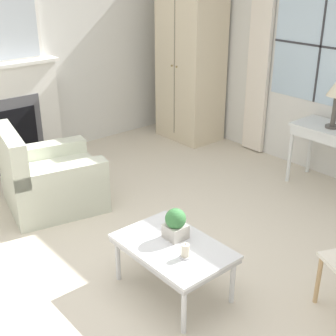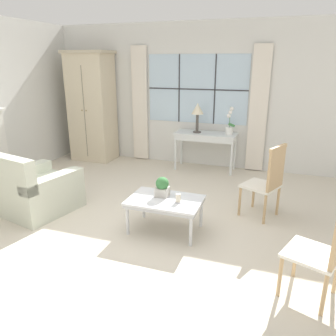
{
  "view_description": "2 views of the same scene",
  "coord_description": "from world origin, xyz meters",
  "px_view_note": "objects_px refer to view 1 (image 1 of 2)",
  "views": [
    {
      "loc": [
        2.69,
        -1.94,
        2.45
      ],
      "look_at": [
        0.04,
        0.32,
        0.9
      ],
      "focal_mm": 50.0,
      "sensor_mm": 36.0,
      "label": 1
    },
    {
      "loc": [
        1.65,
        -3.44,
        2.07
      ],
      "look_at": [
        0.27,
        0.49,
        0.7
      ],
      "focal_mm": 35.0,
      "sensor_mm": 36.0,
      "label": 2
    }
  ],
  "objects_px": {
    "coffee_table": "(173,250)",
    "potted_plant_small": "(176,224)",
    "pillar_candle": "(185,251)",
    "fireplace": "(6,109)",
    "armchair_upholstered": "(50,181)",
    "armoire": "(191,61)"
  },
  "relations": [
    {
      "from": "coffee_table",
      "to": "potted_plant_small",
      "type": "bearing_deg",
      "value": 129.78
    },
    {
      "from": "coffee_table",
      "to": "pillar_candle",
      "type": "bearing_deg",
      "value": -12.84
    },
    {
      "from": "fireplace",
      "to": "coffee_table",
      "type": "bearing_deg",
      "value": -1.4
    },
    {
      "from": "fireplace",
      "to": "armchair_upholstered",
      "type": "relative_size",
      "value": 1.99
    },
    {
      "from": "armchair_upholstered",
      "to": "coffee_table",
      "type": "distance_m",
      "value": 1.94
    },
    {
      "from": "armoire",
      "to": "potted_plant_small",
      "type": "height_order",
      "value": "armoire"
    },
    {
      "from": "fireplace",
      "to": "armoire",
      "type": "distance_m",
      "value": 2.61
    },
    {
      "from": "armchair_upholstered",
      "to": "pillar_candle",
      "type": "xyz_separation_m",
      "value": [
        2.12,
        0.02,
        0.19
      ]
    },
    {
      "from": "pillar_candle",
      "to": "potted_plant_small",
      "type": "bearing_deg",
      "value": 153.91
    },
    {
      "from": "armoire",
      "to": "armchair_upholstered",
      "type": "bearing_deg",
      "value": -76.38
    },
    {
      "from": "fireplace",
      "to": "armchair_upholstered",
      "type": "xyz_separation_m",
      "value": [
        1.35,
        -0.14,
        -0.46
      ]
    },
    {
      "from": "potted_plant_small",
      "to": "pillar_candle",
      "type": "distance_m",
      "value": 0.29
    },
    {
      "from": "potted_plant_small",
      "to": "pillar_candle",
      "type": "relative_size",
      "value": 2.08
    },
    {
      "from": "armchair_upholstered",
      "to": "pillar_candle",
      "type": "bearing_deg",
      "value": 0.55
    },
    {
      "from": "fireplace",
      "to": "pillar_candle",
      "type": "relative_size",
      "value": 18.14
    },
    {
      "from": "armoire",
      "to": "pillar_candle",
      "type": "xyz_separation_m",
      "value": [
        2.76,
        -2.6,
        -0.66
      ]
    },
    {
      "from": "armchair_upholstered",
      "to": "potted_plant_small",
      "type": "bearing_deg",
      "value": 4.38
    },
    {
      "from": "fireplace",
      "to": "potted_plant_small",
      "type": "bearing_deg",
      "value": 0.01
    },
    {
      "from": "fireplace",
      "to": "armchair_upholstered",
      "type": "bearing_deg",
      "value": -6.04
    },
    {
      "from": "coffee_table",
      "to": "pillar_candle",
      "type": "relative_size",
      "value": 7.46
    },
    {
      "from": "coffee_table",
      "to": "armchair_upholstered",
      "type": "bearing_deg",
      "value": -178.16
    },
    {
      "from": "coffee_table",
      "to": "potted_plant_small",
      "type": "distance_m",
      "value": 0.2
    }
  ]
}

